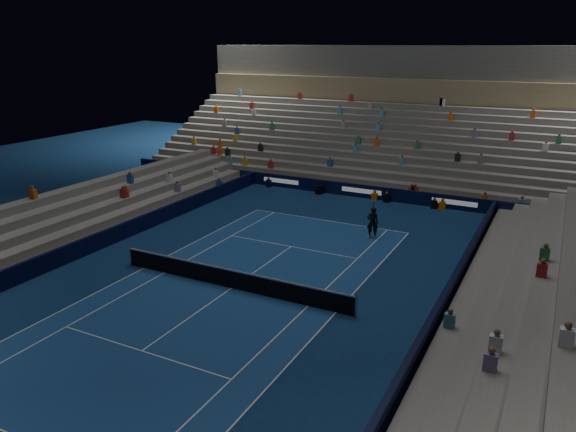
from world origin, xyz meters
The scene contains 11 objects.
ground centered at (0.00, 0.00, 0.00)m, with size 90.00×90.00×0.00m, color #0D274F.
court_surface centered at (0.00, 0.00, 0.01)m, with size 10.97×23.77×0.01m, color navy.
sponsor_barrier_far centered at (0.00, 18.50, 0.50)m, with size 44.00×0.25×1.00m, color black.
sponsor_barrier_east centered at (9.70, 0.00, 0.50)m, with size 0.25×37.00×1.00m, color black.
sponsor_barrier_west centered at (-9.70, 0.00, 0.50)m, with size 0.25×37.00×1.00m, color black.
grandstand_main centered at (0.00, 27.90, 3.38)m, with size 44.00×15.20×11.20m.
grandstand_east centered at (13.17, 0.00, 0.92)m, with size 5.00×37.00×2.50m.
grandstand_west centered at (-13.17, 0.00, 0.92)m, with size 5.00×37.00×2.50m.
tennis_net centered at (0.00, 0.00, 0.50)m, with size 12.90×0.10×1.10m.
tennis_player centered at (3.70, 10.08, 0.97)m, with size 0.71×0.47×1.94m, color black.
broadcast_camera centered at (-3.34, 17.94, 0.34)m, with size 0.55×0.98×0.65m.
Camera 1 is at (13.52, -20.32, 11.37)m, focal length 34.07 mm.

